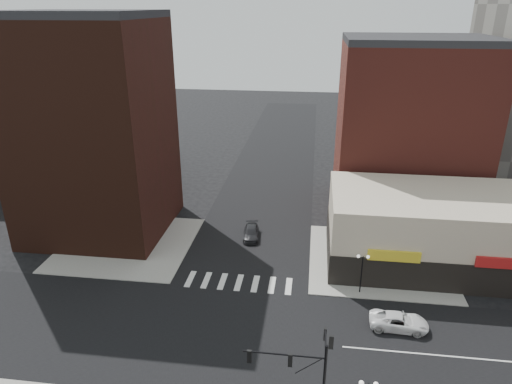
{
  "coord_description": "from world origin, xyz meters",
  "views": [
    {
      "loc": [
        6.8,
        -30.77,
        26.33
      ],
      "look_at": [
        1.94,
        6.12,
        11.0
      ],
      "focal_mm": 32.0,
      "sensor_mm": 36.0,
      "label": 1
    }
  ],
  "objects_px": {
    "traffic_signal": "(310,366)",
    "street_lamp_ne": "(362,264)",
    "dark_sedan_north": "(251,233)",
    "white_suv": "(399,321)"
  },
  "relations": [
    {
      "from": "traffic_signal",
      "to": "street_lamp_ne",
      "type": "relative_size",
      "value": 1.87
    },
    {
      "from": "street_lamp_ne",
      "to": "dark_sedan_north",
      "type": "relative_size",
      "value": 0.93
    },
    {
      "from": "dark_sedan_north",
      "to": "traffic_signal",
      "type": "bearing_deg",
      "value": -79.48
    },
    {
      "from": "traffic_signal",
      "to": "street_lamp_ne",
      "type": "height_order",
      "value": "traffic_signal"
    },
    {
      "from": "traffic_signal",
      "to": "street_lamp_ne",
      "type": "xyz_separation_m",
      "value": [
        4.76,
        15.83,
        -1.67
      ]
    },
    {
      "from": "traffic_signal",
      "to": "white_suv",
      "type": "bearing_deg",
      "value": 54.75
    },
    {
      "from": "white_suv",
      "to": "traffic_signal",
      "type": "bearing_deg",
      "value": 147.35
    },
    {
      "from": "traffic_signal",
      "to": "white_suv",
      "type": "relative_size",
      "value": 1.54
    },
    {
      "from": "street_lamp_ne",
      "to": "white_suv",
      "type": "xyz_separation_m",
      "value": [
        2.95,
        -4.92,
        -2.59
      ]
    },
    {
      "from": "white_suv",
      "to": "street_lamp_ne",
      "type": "bearing_deg",
      "value": 33.58
    }
  ]
}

